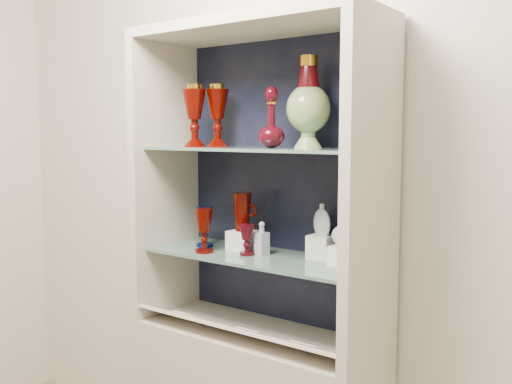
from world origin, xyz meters
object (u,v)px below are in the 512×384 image
Objects in this scene: ruby_decanter_a at (271,113)px; flat_flask at (322,219)px; ruby_goblet_small at (247,240)px; clear_square_bottle at (262,238)px; ruby_goblet_tall at (204,231)px; ruby_decanter_b at (358,117)px; enamel_urn at (308,102)px; pedestal_lamp_right at (217,116)px; lidded_bowl at (366,135)px; pedestal_lamp_left at (194,116)px; cobalt_goblet at (205,227)px; ruby_pitcher at (242,212)px; clear_round_decanter at (344,228)px; cameo_medallion at (363,226)px.

ruby_decanter_a is 2.06× the size of flat_flask.
clear_square_bottle is (0.04, 0.04, 0.01)m from ruby_goblet_small.
ruby_decanter_b is at bearing 17.68° from ruby_goblet_tall.
clear_square_bottle is (-0.18, -0.05, -0.52)m from enamel_urn.
flat_flask is (0.47, 0.04, -0.40)m from pedestal_lamp_right.
ruby_decanter_a reaches higher than ruby_goblet_small.
clear_square_bottle is at bearing -179.98° from lidded_bowl.
flat_flask is (0.52, 0.14, -0.39)m from pedestal_lamp_left.
ruby_decanter_b is 1.29× the size of ruby_goblet_tall.
ruby_goblet_tall is (0.08, -0.09, 0.00)m from cobalt_goblet.
ruby_pitcher is (-0.29, -0.03, -0.43)m from enamel_urn.
pedestal_lamp_right is at bearing 160.60° from ruby_goblet_small.
lidded_bowl is at bearing 8.82° from ruby_goblet_tall.
pedestal_lamp_right is 0.32m from ruby_decanter_a.
pedestal_lamp_left is 0.74m from lidded_bowl.
ruby_goblet_small is at bearing -171.93° from ruby_decanter_a.
ruby_decanter_a reaches higher than clear_round_decanter.
ruby_pitcher is at bearing 10.27° from cobalt_goblet.
cobalt_goblet is at bearing -131.99° from pedestal_lamp_right.
flat_flask reaches higher than ruby_goblet_small.
clear_round_decanter is at bearing 162.25° from cameo_medallion.
flat_flask is (0.22, 0.08, 0.09)m from clear_square_bottle.
pedestal_lamp_right is at bearing 169.41° from ruby_decanter_a.
pedestal_lamp_left is at bearing -147.40° from flat_flask.
flat_flask is at bearing 30.34° from enamel_urn.
ruby_decanter_b is (0.30, 0.11, -0.01)m from ruby_decanter_a.
ruby_goblet_small is at bearing -170.46° from clear_round_decanter.
cameo_medallion is at bearing -12.77° from enamel_urn.
clear_square_bottle is 0.25m from flat_flask.
clear_round_decanter is at bearing -0.79° from pedestal_lamp_right.
pedestal_lamp_left reaches higher than cobalt_goblet.
clear_square_bottle is 1.00× the size of clear_round_decanter.
enamel_urn reaches higher than pedestal_lamp_left.
cobalt_goblet is 1.08× the size of ruby_pitcher.
clear_round_decanter is (0.34, 0.03, 0.07)m from clear_square_bottle.
cameo_medallion is at bearing -4.32° from flat_flask.
ruby_goblet_small is (0.25, 0.02, -0.49)m from pedestal_lamp_left.
pedestal_lamp_right is 0.54m from clear_square_bottle.
cobalt_goblet is at bearing -179.33° from lidded_bowl.
clear_square_bottle is at bearing 11.08° from pedestal_lamp_left.
cobalt_goblet is 0.25m from ruby_goblet_small.
enamel_urn is 1.32× the size of ruby_decanter_a.
pedestal_lamp_left is 0.76m from clear_round_decanter.
enamel_urn is 2.89× the size of cameo_medallion.
cobalt_goblet is (-0.73, -0.01, -0.39)m from lidded_bowl.
ruby_goblet_small is at bearing -163.31° from ruby_decanter_b.
cameo_medallion is (0.44, -0.01, 0.09)m from clear_square_bottle.
ruby_decanter_a is 2.18× the size of cameo_medallion.
ruby_decanter_b is 0.80m from cobalt_goblet.
enamel_urn is 0.20m from ruby_decanter_b.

